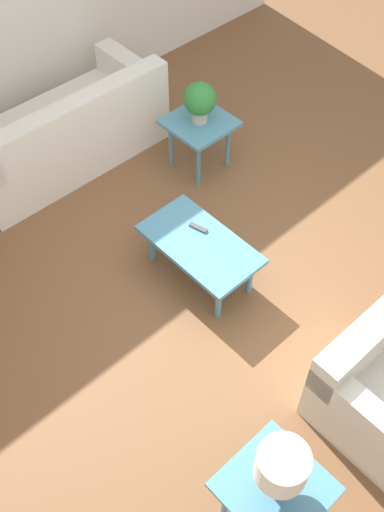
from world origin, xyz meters
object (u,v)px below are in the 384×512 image
side_table_lamp (274,491)px  table_lamp (282,467)px  coffee_table (200,247)px  potted_plant (200,100)px  sofa (63,134)px  side_table_plant (199,128)px

side_table_lamp → table_lamp: size_ratio=1.30×
coffee_table → potted_plant: potted_plant is taller
sofa → table_lamp: table_lamp is taller
side_table_plant → potted_plant: potted_plant is taller
side_table_plant → table_lamp: (-2.72, 1.97, 0.38)m
coffee_table → side_table_plant: size_ratio=1.73×
table_lamp → side_table_plant: bearing=-35.9°
sofa → potted_plant: bearing=134.8°
coffee_table → potted_plant: bearing=-43.2°
coffee_table → table_lamp: 2.06m
table_lamp → potted_plant: bearing=-35.9°
side_table_lamp → table_lamp: table_lamp is taller
sofa → table_lamp: (-3.66, 1.05, 0.51)m
sofa → table_lamp: 3.85m
table_lamp → sofa: bearing=-16.1°
side_table_plant → potted_plant: 0.31m
coffee_table → potted_plant: (1.01, -0.94, 0.41)m
side_table_plant → side_table_lamp: bearing=144.1°
side_table_lamp → table_lamp: bearing=135.0°
sofa → side_table_plant: (-0.94, -0.91, 0.13)m
sofa → potted_plant: potted_plant is taller
side_table_plant → side_table_lamp: 3.36m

